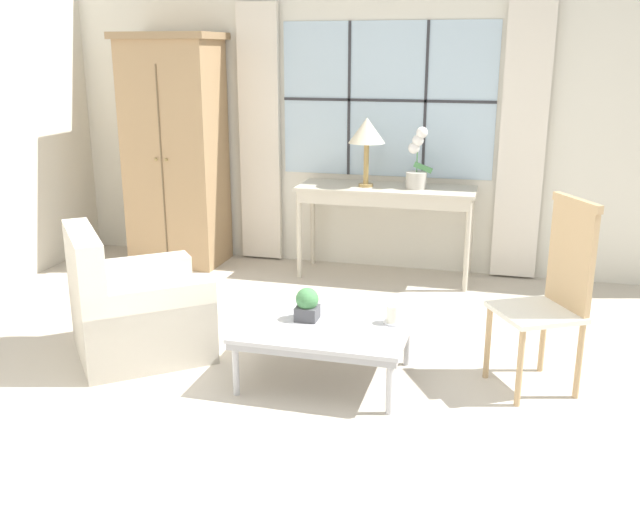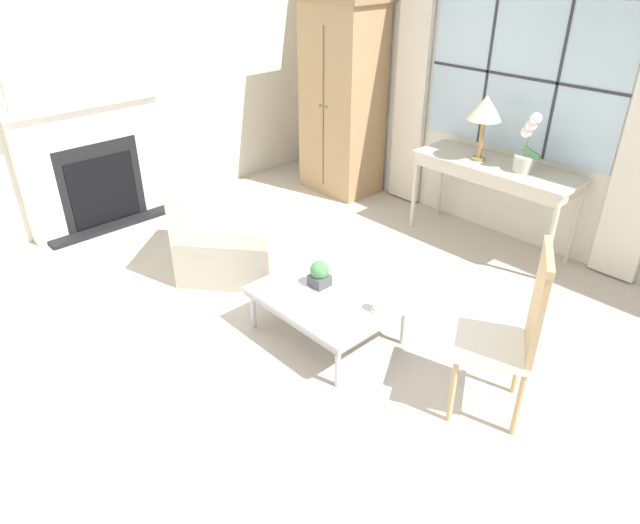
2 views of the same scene
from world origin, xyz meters
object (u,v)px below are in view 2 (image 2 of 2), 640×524
at_px(armoire, 342,98).
at_px(coffee_table, 327,299).
at_px(table_lamp, 485,109).
at_px(potted_orchid, 527,149).
at_px(fireplace, 93,156).
at_px(console_table, 495,173).
at_px(armchair_upholstered, 229,240).
at_px(pillar_candle, 379,304).
at_px(potted_plant_small, 320,274).
at_px(side_chair_wooden, 516,328).

relative_size(armoire, coffee_table, 2.09).
bearing_deg(coffee_table, table_lamp, 95.10).
xyz_separation_m(potted_orchid, coffee_table, (-0.24, -2.15, -0.69)).
xyz_separation_m(fireplace, coffee_table, (2.99, 0.34, -0.41)).
bearing_deg(potted_orchid, fireplace, -142.39).
distance_m(fireplace, potted_orchid, 4.10).
relative_size(console_table, coffee_table, 1.52).
distance_m(fireplace, armchair_upholstered, 1.78).
height_order(armoire, coffee_table, armoire).
height_order(armchair_upholstered, pillar_candle, armchair_upholstered).
distance_m(potted_orchid, potted_plant_small, 2.21).
distance_m(armoire, console_table, 2.00).
height_order(table_lamp, potted_orchid, table_lamp).
height_order(potted_orchid, armchair_upholstered, potted_orchid).
bearing_deg(side_chair_wooden, table_lamp, 128.78).
bearing_deg(pillar_candle, potted_orchid, 94.19).
xyz_separation_m(console_table, armchair_upholstered, (-1.30, -2.09, -0.45)).
height_order(potted_orchid, coffee_table, potted_orchid).
relative_size(table_lamp, pillar_candle, 4.59).
relative_size(side_chair_wooden, coffee_table, 1.14).
bearing_deg(console_table, armchair_upholstered, -121.97).
distance_m(armoire, table_lamp, 1.81).
distance_m(potted_orchid, armchair_upholstered, 2.71).
bearing_deg(armchair_upholstered, fireplace, -166.47).
height_order(table_lamp, coffee_table, table_lamp).
bearing_deg(pillar_candle, armoire, 139.68).
xyz_separation_m(armoire, potted_plant_small, (1.86, -2.09, -0.60)).
distance_m(potted_orchid, coffee_table, 2.28).
bearing_deg(console_table, table_lamp, -171.27).
xyz_separation_m(console_table, side_chair_wooden, (1.32, -1.89, -0.10)).
distance_m(fireplace, pillar_candle, 3.43).
distance_m(fireplace, armoire, 2.69).
height_order(armoire, potted_orchid, armoire).
xyz_separation_m(fireplace, console_table, (2.98, 2.49, -0.00)).
bearing_deg(armoire, table_lamp, -0.39).
distance_m(table_lamp, armchair_upholstered, 2.55).
bearing_deg(fireplace, armoire, 67.87).
bearing_deg(armchair_upholstered, armoire, 107.88).
bearing_deg(pillar_candle, table_lamp, 106.22).
xyz_separation_m(armoire, console_table, (1.97, 0.01, -0.33)).
relative_size(armoire, potted_orchid, 4.03).
xyz_separation_m(potted_orchid, pillar_candle, (0.15, -2.03, -0.60)).
distance_m(fireplace, coffee_table, 3.04).
xyz_separation_m(console_table, table_lamp, (-0.18, -0.03, 0.55)).
distance_m(armchair_upholstered, coffee_table, 1.32).
distance_m(armchair_upholstered, pillar_candle, 1.72).
xyz_separation_m(coffee_table, potted_plant_small, (-0.13, 0.05, 0.14)).
distance_m(console_table, coffee_table, 2.19).
bearing_deg(fireplace, armchair_upholstered, 13.53).
xyz_separation_m(potted_orchid, side_chair_wooden, (1.06, -1.89, -0.38)).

